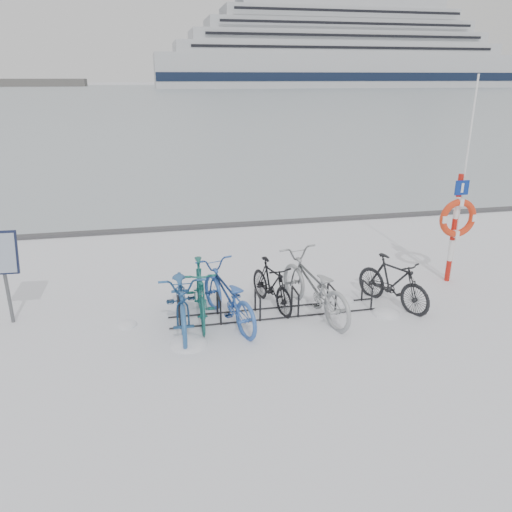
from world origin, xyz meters
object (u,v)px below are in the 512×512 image
bike_rack (276,305)px  info_board (1,258)px  lifebuoy_station (457,218)px  cruise_ferry (336,53)px

bike_rack → info_board: size_ratio=2.33×
lifebuoy_station → cruise_ferry: (72.84, 203.70, 12.15)m
lifebuoy_station → cruise_ferry: bearing=70.3°
info_board → lifebuoy_station: (8.80, 0.10, 0.19)m
info_board → lifebuoy_station: lifebuoy_station is taller
bike_rack → info_board: (-4.75, 0.64, 1.06)m
bike_rack → info_board: bearing=172.3°
bike_rack → cruise_ferry: size_ratio=0.03×
info_board → bike_rack: bearing=-4.5°
lifebuoy_station → cruise_ferry: 216.67m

